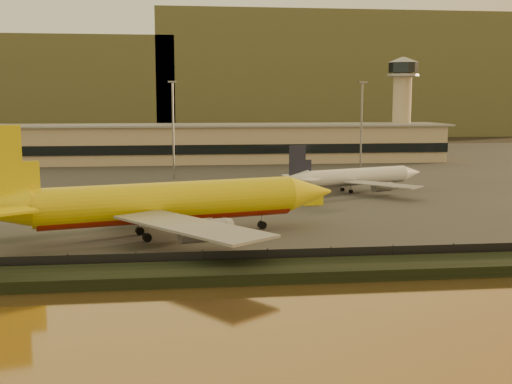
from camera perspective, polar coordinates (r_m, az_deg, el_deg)
ground at (r=92.22m, az=-1.32°, el=-4.78°), size 900.00×900.00×0.00m
embankment at (r=75.66m, az=-0.05°, el=-7.13°), size 320.00×7.00×1.40m
tarmac at (r=185.80m, az=-4.19°, el=1.78°), size 320.00×220.00×0.20m
perimeter_fence at (r=79.35m, az=-0.40°, el=-5.95°), size 300.00×0.05×2.20m
terminal_building at (r=215.57m, az=-8.47°, el=4.23°), size 202.00×25.00×12.60m
control_tower at (r=234.10m, az=12.86°, el=8.20°), size 11.20×11.20×35.50m
apron_light_masts at (r=166.24m, az=1.30°, el=6.44°), size 152.20×12.20×25.40m
distant_hills at (r=429.76m, az=-8.64°, el=9.49°), size 470.00×160.00×70.00m
dhl_cargo_jet at (r=97.29m, az=-8.28°, el=-1.00°), size 56.66×54.31×17.14m
white_narrowbody_jet at (r=146.20m, az=8.73°, el=1.31°), size 36.82×34.86×10.94m
gse_vehicle_yellow at (r=126.91m, az=5.04°, el=-0.75°), size 4.13×2.29×1.76m
gse_vehicle_white at (r=125.53m, az=-7.43°, el=-0.93°), size 3.84×2.73×1.58m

